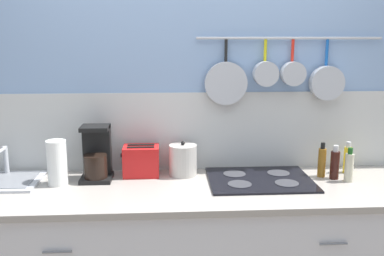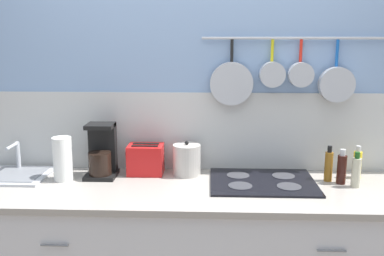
% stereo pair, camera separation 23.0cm
% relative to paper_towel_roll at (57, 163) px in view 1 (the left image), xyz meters
% --- Properties ---
extents(wall_back, '(7.20, 0.15, 2.60)m').
position_rel_paper_towel_roll_xyz_m(wall_back, '(0.76, 0.28, 0.24)').
color(wall_back, '#84A3CC').
rests_on(wall_back, ground_plane).
extents(countertop, '(2.75, 0.68, 0.03)m').
position_rel_paper_towel_roll_xyz_m(countertop, '(0.76, -0.09, -0.14)').
color(countertop, '#A59E93').
rests_on(countertop, cabinet_base).
extents(paper_towel_roll, '(0.11, 0.11, 0.25)m').
position_rel_paper_towel_roll_xyz_m(paper_towel_roll, '(0.00, 0.00, 0.00)').
color(paper_towel_roll, white).
rests_on(paper_towel_roll, countertop).
extents(coffee_maker, '(0.18, 0.19, 0.32)m').
position_rel_paper_towel_roll_xyz_m(coffee_maker, '(0.20, 0.09, 0.00)').
color(coffee_maker, black).
rests_on(coffee_maker, countertop).
extents(toaster, '(0.23, 0.16, 0.18)m').
position_rel_paper_towel_roll_xyz_m(toaster, '(0.46, 0.14, -0.04)').
color(toaster, red).
rests_on(toaster, countertop).
extents(kettle, '(0.17, 0.17, 0.21)m').
position_rel_paper_towel_roll_xyz_m(kettle, '(0.71, 0.13, -0.03)').
color(kettle, beige).
rests_on(kettle, countertop).
extents(cooktop, '(0.59, 0.47, 0.01)m').
position_rel_paper_towel_roll_xyz_m(cooktop, '(1.15, -0.01, -0.12)').
color(cooktop, black).
rests_on(cooktop, countertop).
extents(bottle_olive_oil, '(0.05, 0.05, 0.21)m').
position_rel_paper_towel_roll_xyz_m(bottle_olive_oil, '(1.53, 0.05, -0.04)').
color(bottle_olive_oil, '#8C5919').
rests_on(bottle_olive_oil, countertop).
extents(bottle_vinegar, '(0.05, 0.05, 0.20)m').
position_rel_paper_towel_roll_xyz_m(bottle_vinegar, '(1.59, 0.00, -0.04)').
color(bottle_vinegar, '#33140F').
rests_on(bottle_vinegar, countertop).
extents(bottle_dish_soap, '(0.05, 0.05, 0.20)m').
position_rel_paper_towel_roll_xyz_m(bottle_dish_soap, '(1.66, -0.05, -0.04)').
color(bottle_dish_soap, '#BFB799').
rests_on(bottle_dish_soap, countertop).
extents(bottle_hot_sauce, '(0.05, 0.05, 0.19)m').
position_rel_paper_towel_roll_xyz_m(bottle_hot_sauce, '(1.72, 0.11, -0.04)').
color(bottle_hot_sauce, yellow).
rests_on(bottle_hot_sauce, countertop).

